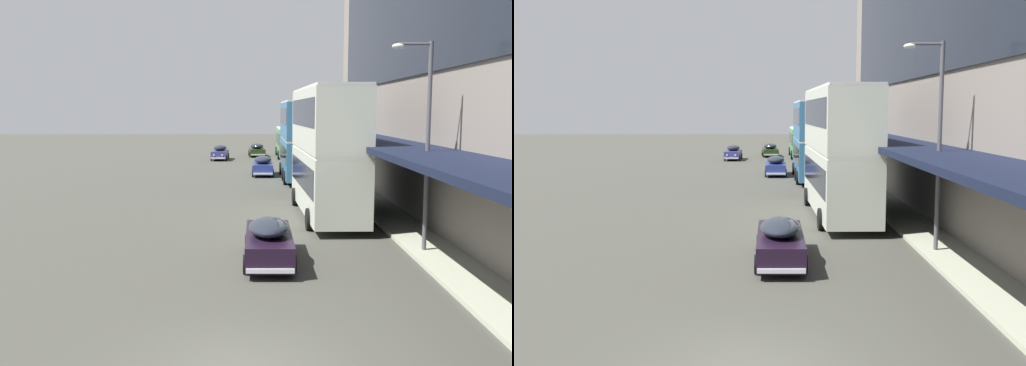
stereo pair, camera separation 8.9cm
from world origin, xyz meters
TOP-DOWN VIEW (x-y plane):
  - transit_bus_kerbside_front at (3.63, 33.30)m, footprint 2.71×10.67m
  - transit_bus_kerbside_rear at (3.81, 17.31)m, footprint 2.92×10.59m
  - transit_bus_kerbside_far at (4.00, 54.73)m, footprint 2.66×10.09m
  - sedan_second_mid at (-3.65, 51.26)m, footprint 1.85×4.52m
  - sedan_lead_mid at (0.74, 8.55)m, footprint 1.75×5.02m
  - sedan_far_back at (0.39, 55.92)m, footprint 2.06×4.84m
  - sedan_second_near at (0.86, 36.16)m, footprint 1.79×4.75m
  - street_lamp at (6.45, 9.80)m, footprint 1.50×0.28m

SIDE VIEW (x-z plane):
  - sedan_far_back at x=0.39m, z-range -0.02..1.54m
  - sedan_lead_mid at x=0.74m, z-range -0.01..1.58m
  - sedan_second_mid at x=-3.65m, z-range -0.02..1.59m
  - sedan_second_near at x=0.86m, z-range -0.02..1.60m
  - transit_bus_kerbside_far at x=4.00m, z-range 0.25..3.66m
  - transit_bus_kerbside_front at x=3.63m, z-range 0.24..6.32m
  - transit_bus_kerbside_rear at x=3.81m, z-range 0.25..6.74m
  - street_lamp at x=6.45m, z-range 0.73..8.40m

